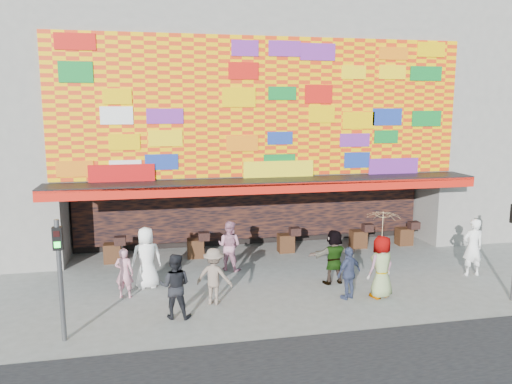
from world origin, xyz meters
TOP-DOWN VIEW (x-y plane):
  - ground at (0.00, 0.00)m, footprint 90.00×90.00m
  - shop_building at (0.00, 8.18)m, footprint 15.20×9.40m
  - neighbor_right at (13.00, 8.00)m, footprint 11.00×8.00m
  - signal_left at (-6.20, -1.50)m, footprint 0.22×0.20m
  - ped_a at (-4.25, 1.73)m, footprint 1.05×0.79m
  - ped_b at (-4.89, 1.03)m, footprint 0.62×0.48m
  - ped_c at (-3.49, -0.69)m, footprint 1.00×0.87m
  - ped_d at (-2.36, 0.03)m, footprint 1.21×0.99m
  - ped_e at (1.55, -0.40)m, footprint 0.99×0.74m
  - ped_f at (1.58, 0.93)m, footprint 1.67×0.68m
  - ped_g at (2.53, -0.48)m, footprint 1.06×0.88m
  - ped_h at (6.38, 0.71)m, footprint 0.74×0.51m
  - ped_i at (-1.48, 2.90)m, footprint 1.06×1.01m
  - parasol at (2.53, -0.48)m, footprint 1.25×1.26m

SIDE VIEW (x-z plane):
  - ground at x=0.00m, z-range 0.00..0.00m
  - ped_b at x=-4.89m, z-range 0.00..1.51m
  - ped_e at x=1.55m, z-range 0.00..1.56m
  - ped_d at x=-2.36m, z-range 0.00..1.64m
  - ped_i at x=-1.48m, z-range 0.00..1.73m
  - ped_f at x=1.58m, z-range 0.00..1.75m
  - ped_c at x=-3.49m, z-range 0.00..1.76m
  - ped_g at x=2.53m, z-range 0.00..1.87m
  - ped_a at x=-4.25m, z-range 0.00..1.93m
  - ped_h at x=6.38m, z-range 0.00..1.94m
  - signal_left at x=-6.20m, z-range 0.36..3.36m
  - parasol at x=2.53m, z-range 1.22..3.09m
  - shop_building at x=0.00m, z-range 0.23..10.23m
  - neighbor_right at x=13.00m, z-range 0.00..12.00m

